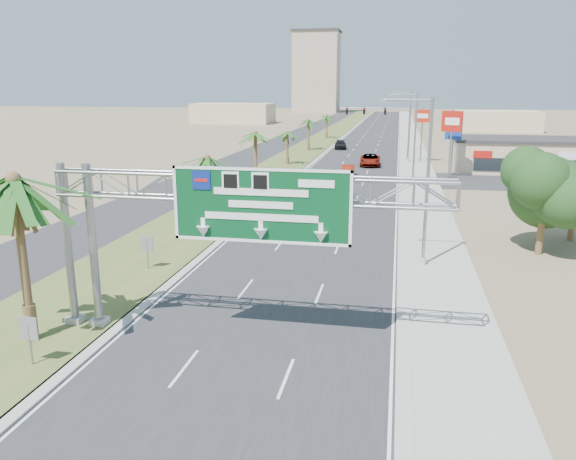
# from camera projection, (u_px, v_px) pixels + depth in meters

# --- Properties ---
(road) EXTENTS (12.00, 300.00, 0.02)m
(road) POSITION_uv_depth(u_px,v_px,m) (371.00, 139.00, 119.26)
(road) COLOR #28282B
(road) RESTS_ON ground
(sidewalk_right) EXTENTS (4.00, 300.00, 0.10)m
(sidewalk_right) POSITION_uv_depth(u_px,v_px,m) (412.00, 140.00, 117.68)
(sidewalk_right) COLOR #9E9B93
(sidewalk_right) RESTS_ON ground
(median_grass) EXTENTS (7.00, 300.00, 0.12)m
(median_grass) POSITION_uv_depth(u_px,v_px,m) (324.00, 138.00, 121.10)
(median_grass) COLOR #4A5E29
(median_grass) RESTS_ON ground
(opposing_road) EXTENTS (8.00, 300.00, 0.02)m
(opposing_road) POSITION_uv_depth(u_px,v_px,m) (292.00, 138.00, 122.41)
(opposing_road) COLOR #28282B
(opposing_road) RESTS_ON ground
(sign_gantry) EXTENTS (16.75, 1.24, 7.50)m
(sign_gantry) POSITION_uv_depth(u_px,v_px,m) (226.00, 201.00, 22.73)
(sign_gantry) COLOR gray
(sign_gantry) RESTS_ON ground
(palm_near) EXTENTS (5.70, 5.70, 8.35)m
(palm_near) POSITION_uv_depth(u_px,v_px,m) (14.00, 181.00, 22.19)
(palm_near) COLOR brown
(palm_near) RESTS_ON ground
(palm_row_b) EXTENTS (3.99, 3.99, 5.95)m
(palm_row_b) POSITION_uv_depth(u_px,v_px,m) (207.00, 159.00, 45.59)
(palm_row_b) COLOR brown
(palm_row_b) RESTS_ON ground
(palm_row_c) EXTENTS (3.99, 3.99, 6.75)m
(palm_row_c) POSITION_uv_depth(u_px,v_px,m) (255.00, 134.00, 60.63)
(palm_row_c) COLOR brown
(palm_row_c) RESTS_ON ground
(palm_row_d) EXTENTS (3.99, 3.99, 5.45)m
(palm_row_d) POSITION_uv_depth(u_px,v_px,m) (287.00, 133.00, 78.06)
(palm_row_d) COLOR brown
(palm_row_d) RESTS_ON ground
(palm_row_e) EXTENTS (3.99, 3.99, 6.15)m
(palm_row_e) POSITION_uv_depth(u_px,v_px,m) (309.00, 121.00, 95.98)
(palm_row_e) COLOR brown
(palm_row_e) RESTS_ON ground
(palm_row_f) EXTENTS (3.99, 3.99, 5.75)m
(palm_row_f) POSITION_uv_depth(u_px,v_px,m) (327.00, 116.00, 119.87)
(palm_row_f) COLOR brown
(palm_row_f) RESTS_ON ground
(streetlight_near) EXTENTS (3.27, 0.44, 10.00)m
(streetlight_near) POSITION_uv_depth(u_px,v_px,m) (424.00, 190.00, 33.01)
(streetlight_near) COLOR gray
(streetlight_near) RESTS_ON ground
(streetlight_mid) EXTENTS (3.27, 0.44, 10.00)m
(streetlight_mid) POSITION_uv_depth(u_px,v_px,m) (413.00, 143.00, 61.56)
(streetlight_mid) COLOR gray
(streetlight_mid) RESTS_ON ground
(streetlight_far) EXTENTS (3.27, 0.44, 10.00)m
(streetlight_far) POSITION_uv_depth(u_px,v_px,m) (408.00, 123.00, 95.82)
(streetlight_far) COLOR gray
(streetlight_far) RESTS_ON ground
(signal_mast) EXTENTS (10.28, 0.71, 8.00)m
(signal_mast) POSITION_uv_depth(u_px,v_px,m) (395.00, 129.00, 80.93)
(signal_mast) COLOR gray
(signal_mast) RESTS_ON ground
(store_building) EXTENTS (18.00, 10.00, 4.00)m
(store_building) POSITION_uv_depth(u_px,v_px,m) (525.00, 156.00, 72.83)
(store_building) COLOR #CEB18B
(store_building) RESTS_ON ground
(oak_near) EXTENTS (4.50, 4.50, 6.80)m
(oak_near) POSITION_uv_depth(u_px,v_px,m) (546.00, 185.00, 35.43)
(oak_near) COLOR brown
(oak_near) RESTS_ON ground
(median_signback_a) EXTENTS (0.75, 0.08, 2.08)m
(median_signback_a) POSITION_uv_depth(u_px,v_px,m) (29.00, 332.00, 21.37)
(median_signback_a) COLOR gray
(median_signback_a) RESTS_ON ground
(median_signback_b) EXTENTS (0.75, 0.08, 2.08)m
(median_signback_b) POSITION_uv_depth(u_px,v_px,m) (147.00, 247.00, 32.92)
(median_signback_b) COLOR gray
(median_signback_b) RESTS_ON ground
(tower_distant) EXTENTS (20.00, 16.00, 35.00)m
(tower_distant) POSITION_uv_depth(u_px,v_px,m) (317.00, 73.00, 254.14)
(tower_distant) COLOR tan
(tower_distant) RESTS_ON ground
(building_distant_left) EXTENTS (24.00, 14.00, 6.00)m
(building_distant_left) POSITION_uv_depth(u_px,v_px,m) (233.00, 113.00, 174.44)
(building_distant_left) COLOR #CEB18B
(building_distant_left) RESTS_ON ground
(building_distant_right) EXTENTS (20.00, 12.00, 5.00)m
(building_distant_right) POSITION_uv_depth(u_px,v_px,m) (497.00, 121.00, 141.65)
(building_distant_right) COLOR #CEB18B
(building_distant_right) RESTS_ON ground
(car_left_lane) EXTENTS (2.24, 5.06, 1.69)m
(car_left_lane) POSITION_uv_depth(u_px,v_px,m) (283.00, 204.00, 47.95)
(car_left_lane) COLOR black
(car_left_lane) RESTS_ON ground
(car_mid_lane) EXTENTS (1.83, 4.46, 1.44)m
(car_mid_lane) POSITION_uv_depth(u_px,v_px,m) (348.00, 171.00, 68.29)
(car_mid_lane) COLOR maroon
(car_mid_lane) RESTS_ON ground
(car_right_lane) EXTENTS (2.94, 5.98, 1.63)m
(car_right_lane) POSITION_uv_depth(u_px,v_px,m) (370.00, 160.00, 77.92)
(car_right_lane) COLOR gray
(car_right_lane) RESTS_ON ground
(car_far) EXTENTS (2.54, 5.21, 1.46)m
(car_far) POSITION_uv_depth(u_px,v_px,m) (340.00, 145.00, 99.85)
(car_far) COLOR black
(car_far) RESTS_ON ground
(pole_sign_red_near) EXTENTS (2.35, 1.13, 8.15)m
(pole_sign_red_near) POSITION_uv_depth(u_px,v_px,m) (452.00, 125.00, 65.66)
(pole_sign_red_near) COLOR gray
(pole_sign_red_near) RESTS_ON ground
(pole_sign_blue) EXTENTS (2.00, 0.87, 7.65)m
(pole_sign_blue) POSITION_uv_depth(u_px,v_px,m) (454.00, 130.00, 67.94)
(pole_sign_blue) COLOR gray
(pole_sign_blue) RESTS_ON ground
(pole_sign_red_far) EXTENTS (2.21, 0.81, 7.77)m
(pole_sign_red_far) POSITION_uv_depth(u_px,v_px,m) (422.00, 120.00, 80.29)
(pole_sign_red_far) COLOR gray
(pole_sign_red_far) RESTS_ON ground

